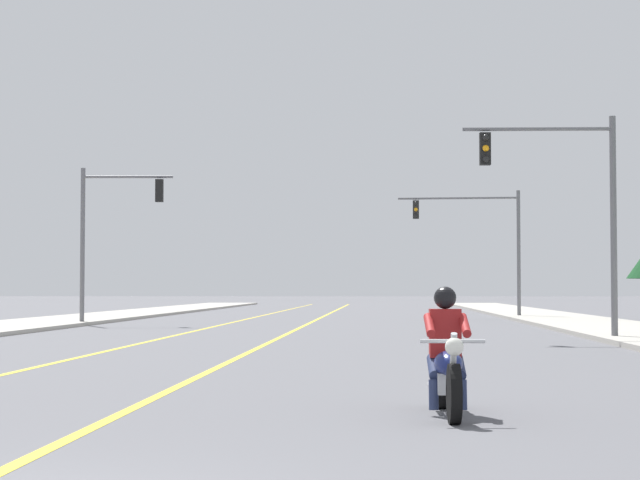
# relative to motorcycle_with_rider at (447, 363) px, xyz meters

# --- Properties ---
(lane_stripe_center) EXTENTS (0.16, 100.00, 0.01)m
(lane_stripe_center) POSITION_rel_motorcycle_with_rider_xyz_m (-3.72, 38.91, -0.58)
(lane_stripe_center) COLOR yellow
(lane_stripe_center) RESTS_ON ground
(lane_stripe_left) EXTENTS (0.16, 100.00, 0.01)m
(lane_stripe_left) POSITION_rel_motorcycle_with_rider_xyz_m (-7.03, 38.91, -0.58)
(lane_stripe_left) COLOR yellow
(lane_stripe_left) RESTS_ON ground
(sidewalk_kerb_right) EXTENTS (4.40, 110.00, 0.14)m
(sidewalk_kerb_right) POSITION_rel_motorcycle_with_rider_xyz_m (7.27, 33.91, -0.52)
(sidewalk_kerb_right) COLOR #ADA89E
(sidewalk_kerb_right) RESTS_ON ground
(sidewalk_kerb_left) EXTENTS (4.40, 110.00, 0.14)m
(sidewalk_kerb_left) POSITION_rel_motorcycle_with_rider_xyz_m (-14.21, 33.91, -0.52)
(sidewalk_kerb_left) COLOR #ADA89E
(sidewalk_kerb_left) RESTS_ON ground
(motorcycle_with_rider) EXTENTS (0.70, 2.19, 1.46)m
(motorcycle_with_rider) POSITION_rel_motorcycle_with_rider_xyz_m (0.00, 0.00, 0.00)
(motorcycle_with_rider) COLOR black
(motorcycle_with_rider) RESTS_ON ground
(traffic_signal_near_right) EXTENTS (4.22, 0.44, 6.20)m
(traffic_signal_near_right) POSITION_rel_motorcycle_with_rider_xyz_m (4.47, 18.42, 3.47)
(traffic_signal_near_right) COLOR slate
(traffic_signal_near_right) RESTS_ON ground
(traffic_signal_near_left) EXTENTS (3.65, 0.48, 6.20)m
(traffic_signal_near_left) POSITION_rel_motorcycle_with_rider_xyz_m (-11.53, 30.96, 3.43)
(traffic_signal_near_left) COLOR slate
(traffic_signal_near_left) RESTS_ON ground
(traffic_signal_mid_right) EXTENTS (5.92, 0.46, 6.20)m
(traffic_signal_mid_right) POSITION_rel_motorcycle_with_rider_xyz_m (4.17, 42.19, 3.57)
(traffic_signal_mid_right) COLOR slate
(traffic_signal_mid_right) RESTS_ON ground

